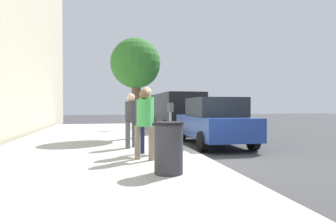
% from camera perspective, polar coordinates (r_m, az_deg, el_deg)
% --- Properties ---
extents(ground_plane, '(80.00, 80.00, 0.00)m').
position_cam_1_polar(ground_plane, '(7.79, 6.98, -9.65)').
color(ground_plane, '#38383A').
rests_on(ground_plane, ground).
extents(sidewalk_slab, '(28.00, 6.00, 0.15)m').
position_cam_1_polar(sidewalk_slab, '(7.37, -15.95, -9.72)').
color(sidewalk_slab, '#A8A59E').
rests_on(sidewalk_slab, ground_plane).
extents(parking_meter, '(0.36, 0.12, 1.41)m').
position_cam_1_polar(parking_meter, '(8.10, 0.47, -0.91)').
color(parking_meter, gray).
rests_on(parking_meter, sidewalk_slab).
extents(pedestrian_at_meter, '(0.48, 0.40, 1.83)m').
position_cam_1_polar(pedestrian_at_meter, '(7.64, -4.38, -0.49)').
color(pedestrian_at_meter, '#191E4C').
rests_on(pedestrian_at_meter, sidewalk_slab).
extents(pedestrian_bystander, '(0.38, 0.47, 1.74)m').
position_cam_1_polar(pedestrian_bystander, '(6.89, -4.82, -1.28)').
color(pedestrian_bystander, '#726656').
rests_on(pedestrian_bystander, sidewalk_slab).
extents(parking_officer, '(0.45, 0.38, 1.71)m').
position_cam_1_polar(parking_officer, '(8.92, -7.51, -0.82)').
color(parking_officer, '#47474C').
rests_on(parking_officer, sidewalk_slab).
extents(parked_sedan_near, '(4.45, 2.07, 1.77)m').
position_cam_1_polar(parked_sedan_near, '(10.58, 9.26, -1.89)').
color(parked_sedan_near, navy).
rests_on(parked_sedan_near, ground_plane).
extents(parked_van_far, '(5.22, 2.17, 2.18)m').
position_cam_1_polar(parked_van_far, '(16.26, 1.54, 0.49)').
color(parked_van_far, black).
rests_on(parked_van_far, ground_plane).
extents(street_tree, '(2.03, 2.03, 4.07)m').
position_cam_1_polar(street_tree, '(11.62, -6.61, 9.55)').
color(street_tree, brown).
rests_on(street_tree, sidewalk_slab).
extents(traffic_signal, '(0.24, 0.44, 3.60)m').
position_cam_1_polar(traffic_signal, '(16.36, -5.46, 5.11)').
color(traffic_signal, black).
rests_on(traffic_signal, sidewalk_slab).
extents(trash_bin, '(0.59, 0.59, 1.01)m').
position_cam_1_polar(trash_bin, '(5.51, 0.13, -7.24)').
color(trash_bin, '#2D2D33').
rests_on(trash_bin, sidewalk_slab).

